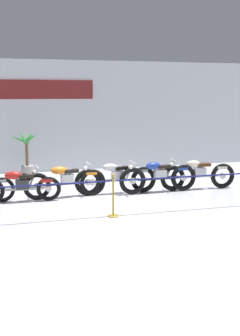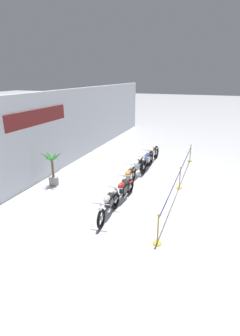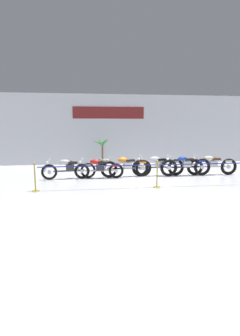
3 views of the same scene
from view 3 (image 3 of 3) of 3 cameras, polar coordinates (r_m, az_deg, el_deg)
The scene contains 11 objects.
ground_plane at distance 11.58m, azimuth 5.55°, elevation -2.51°, with size 120.00×120.00×0.00m, color silver.
back_wall at distance 16.37m, azimuth 1.52°, elevation 8.40°, with size 28.00×0.29×4.20m.
motorcycle_silver_0 at distance 11.78m, azimuth -11.11°, elevation -0.15°, with size 2.38×0.63×0.92m.
motorcycle_red_1 at distance 11.69m, azimuth -4.63°, elevation -0.12°, with size 2.20×0.62×0.92m.
motorcycle_orange_2 at distance 11.99m, azimuth 1.36°, elevation 0.26°, with size 2.40×0.62×0.97m.
motorcycle_silver_3 at distance 12.38m, azimuth 8.27°, elevation 0.44°, with size 2.49×0.62×0.97m.
motorcycle_blue_4 at distance 12.62m, azimuth 14.08°, elevation 0.47°, with size 2.46×0.62×0.98m.
motorcycle_cream_5 at distance 13.22m, azimuth 19.36°, elevation 0.58°, with size 2.44×0.62×0.97m.
potted_palm_left_of_row at distance 15.27m, azimuth -3.86°, elevation 3.49°, with size 0.95×1.02×1.70m.
stanchion_far_left at distance 9.73m, azimuth -0.31°, elevation -0.41°, with size 8.79×0.28×1.05m.
stanchion_mid_left at distance 10.09m, azimuth 8.06°, elevation -2.24°, with size 0.28×0.28×1.05m.
Camera 3 is at (-2.62, -11.03, 2.36)m, focal length 28.00 mm.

